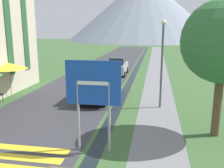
# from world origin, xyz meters

# --- Properties ---
(ground_plane) EXTENTS (160.00, 160.00, 0.00)m
(ground_plane) POSITION_xyz_m (0.00, 20.00, 0.00)
(ground_plane) COLOR #3D6033
(road) EXTENTS (6.40, 60.00, 0.01)m
(road) POSITION_xyz_m (-2.50, 30.00, 0.00)
(road) COLOR #38383D
(road) RESTS_ON ground_plane
(footpath) EXTENTS (2.20, 60.00, 0.01)m
(footpath) POSITION_xyz_m (3.60, 30.00, 0.00)
(footpath) COLOR slate
(footpath) RESTS_ON ground_plane
(drainage_channel) EXTENTS (0.60, 60.00, 0.00)m
(drainage_channel) POSITION_xyz_m (1.20, 30.00, 0.00)
(drainage_channel) COLOR black
(drainage_channel) RESTS_ON ground_plane
(mountain_distant) EXTENTS (56.27, 56.27, 23.37)m
(mountain_distant) POSITION_xyz_m (-1.76, 93.21, 11.68)
(mountain_distant) COLOR gray
(mountain_distant) RESTS_ON ground_plane
(road_sign) EXTENTS (2.08, 0.11, 3.54)m
(road_sign) POSITION_xyz_m (1.13, 4.64, 2.39)
(road_sign) COLOR #9E9EA3
(road_sign) RESTS_ON ground_plane
(parked_car_near) EXTENTS (1.81, 3.96, 1.82)m
(parked_car_near) POSITION_xyz_m (-0.40, 11.33, 0.91)
(parked_car_near) COLOR black
(parked_car_near) RESTS_ON ground_plane
(parked_car_far) EXTENTS (1.73, 3.96, 1.82)m
(parked_car_far) POSITION_xyz_m (-0.36, 20.70, 0.91)
(parked_car_far) COLOR #B2B2B7
(parked_car_far) RESTS_ON ground_plane
(cafe_umbrella_rear_yellow) EXTENTS (2.44, 2.44, 2.37)m
(cafe_umbrella_rear_yellow) POSITION_xyz_m (-6.42, 11.25, 2.16)
(cafe_umbrella_rear_yellow) COLOR #B7B2A8
(cafe_umbrella_rear_yellow) RESTS_ON ground_plane
(streetlamp) EXTENTS (0.28, 0.28, 5.12)m
(streetlamp) POSITION_xyz_m (3.73, 10.65, 3.04)
(streetlamp) COLOR #515156
(streetlamp) RESTS_ON ground_plane
(tree_by_path) EXTENTS (3.50, 3.50, 5.90)m
(tree_by_path) POSITION_xyz_m (6.09, 6.99, 4.12)
(tree_by_path) COLOR brown
(tree_by_path) RESTS_ON ground_plane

